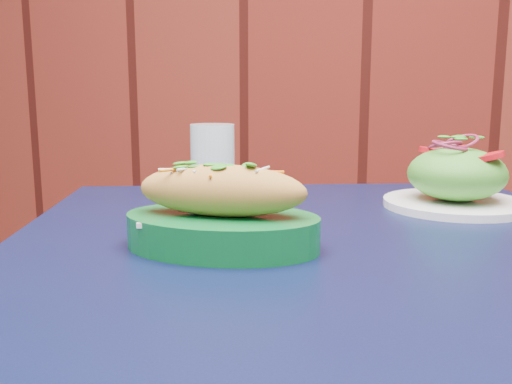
# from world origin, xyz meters

# --- Properties ---
(cafe_table) EXTENTS (0.99, 0.99, 0.75)m
(cafe_table) POSITION_xyz_m (0.38, 1.81, 0.66)
(cafe_table) COLOR black
(cafe_table) RESTS_ON ground
(banh_mi_basket) EXTENTS (0.24, 0.16, 0.11)m
(banh_mi_basket) POSITION_xyz_m (0.27, 1.73, 0.79)
(banh_mi_basket) COLOR #0A5D26
(banh_mi_basket) RESTS_ON cafe_table
(salad_plate) EXTENTS (0.22, 0.22, 0.11)m
(salad_plate) POSITION_xyz_m (0.57, 2.04, 0.79)
(salad_plate) COLOR white
(salad_plate) RESTS_ON cafe_table
(water_glass) EXTENTS (0.08, 0.08, 0.13)m
(water_glass) POSITION_xyz_m (0.16, 2.06, 0.81)
(water_glass) COLOR silver
(water_glass) RESTS_ON cafe_table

